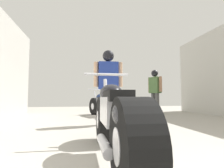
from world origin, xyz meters
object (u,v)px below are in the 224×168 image
Objects in this scene: mechanic_with_helmet at (155,88)px; motorcycle_black_naked at (104,105)px; mechanic_in_blue at (108,80)px; motorcycle_maroon_cruiser at (115,120)px.

motorcycle_black_naked is at bearing -165.86° from mechanic_with_helmet.
motorcycle_maroon_cruiser is at bearing -96.49° from mechanic_in_blue.
motorcycle_maroon_cruiser is at bearing -95.40° from motorcycle_black_naked.
motorcycle_black_naked is at bearing 86.04° from mechanic_in_blue.
mechanic_in_blue reaches higher than motorcycle_maroon_cruiser.
motorcycle_maroon_cruiser is 1.18× the size of mechanic_in_blue.
mechanic_in_blue is 3.08m from mechanic_with_helmet.
mechanic_in_blue reaches higher than mechanic_with_helmet.
motorcycle_maroon_cruiser is at bearing -116.90° from mechanic_with_helmet.
mechanic_in_blue is at bearing -93.96° from motorcycle_black_naked.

